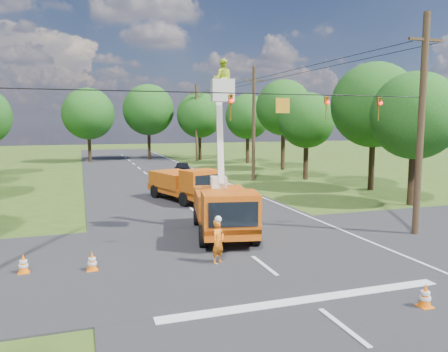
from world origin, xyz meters
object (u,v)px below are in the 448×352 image
object	(u,v)px
traffic_cone_2	(253,201)
pole_right_near	(421,124)
traffic_cone_0	(425,296)
traffic_cone_6	(228,185)
traffic_cone_1	(247,213)
tree_far_a	(88,114)
tree_right_e	(248,117)
tree_far_c	(200,115)
tree_right_a	(415,116)
tree_right_b	(374,105)
pole_right_mid	(254,123)
pole_right_far	(196,122)
traffic_cone_4	(23,264)
tree_right_d	(284,108)
second_truck	(185,184)
bucket_truck	(224,199)
distant_car	(183,169)
traffic_cone_3	(92,261)
tree_far_b	(148,110)
tree_right_c	(307,120)

from	to	relation	value
traffic_cone_2	pole_right_near	world-z (taller)	pole_right_near
traffic_cone_0	traffic_cone_6	bearing A→B (deg)	85.83
traffic_cone_1	traffic_cone_6	xyz separation A→B (m)	(2.30, 9.90, 0.00)
traffic_cone_6	tree_far_a	xyz separation A→B (m)	(-9.49, 27.72, 5.83)
tree_right_e	tree_far_c	bearing A→B (deg)	121.56
tree_right_a	tree_right_b	world-z (taller)	tree_right_b
pole_right_mid	pole_right_far	size ratio (longest dim) A/B	1.00
traffic_cone_4	tree_right_d	world-z (taller)	tree_right_d
traffic_cone_6	tree_far_c	xyz separation A→B (m)	(5.01, 26.72, 5.70)
second_truck	tree_right_d	xyz separation A→B (m)	(14.52, 15.31, 5.51)
bucket_truck	traffic_cone_6	world-z (taller)	bucket_truck
traffic_cone_6	tree_right_b	bearing A→B (deg)	-17.35
distant_car	traffic_cone_3	distance (m)	26.99
traffic_cone_1	tree_right_e	world-z (taller)	tree_right_e
second_truck	pole_right_near	xyz separation A→B (m)	(8.22, -11.69, 3.94)
bucket_truck	tree_far_c	world-z (taller)	tree_far_c
tree_right_e	tree_right_d	bearing A→B (deg)	-82.87
tree_right_e	pole_right_near	bearing A→B (deg)	-98.61
traffic_cone_3	tree_far_c	distance (m)	45.61
pole_right_far	traffic_cone_2	bearing A→B (deg)	-98.49
traffic_cone_6	pole_right_far	world-z (taller)	pole_right_far
tree_far_a	tree_far_c	world-z (taller)	tree_far_a
distant_car	traffic_cone_3	bearing A→B (deg)	-97.99
traffic_cone_3	traffic_cone_4	world-z (taller)	same
distant_car	traffic_cone_6	xyz separation A→B (m)	(1.35, -9.59, -0.31)
traffic_cone_1	tree_right_a	distance (m)	12.46
bucket_truck	tree_right_a	size ratio (longest dim) A/B	0.97
pole_right_near	tree_far_b	size ratio (longest dim) A/B	0.97
traffic_cone_0	tree_right_e	bearing A→B (deg)	75.32
pole_right_far	tree_far_c	world-z (taller)	pole_right_far
tree_right_c	tree_right_e	distance (m)	16.02
traffic_cone_1	traffic_cone_4	distance (m)	11.72
tree_right_a	tree_far_c	bearing A→B (deg)	96.34
tree_far_a	pole_right_mid	bearing A→B (deg)	-59.59
tree_right_a	tree_right_c	xyz separation A→B (m)	(-0.30, 13.00, -0.25)
tree_far_a	tree_right_d	bearing A→B (deg)	-38.94
second_truck	traffic_cone_6	xyz separation A→B (m)	(4.21, 3.60, -0.81)
pole_right_far	tree_right_d	world-z (taller)	pole_right_far
traffic_cone_2	pole_right_mid	bearing A→B (deg)	67.73
traffic_cone_0	traffic_cone_3	distance (m)	10.72
traffic_cone_0	traffic_cone_2	xyz separation A→B (m)	(0.91, 15.18, 0.00)
tree_far_b	traffic_cone_6	bearing A→B (deg)	-87.13
traffic_cone_2	tree_right_a	xyz separation A→B (m)	(9.70, -2.52, 5.20)
pole_right_mid	tree_right_b	world-z (taller)	pole_right_mid
traffic_cone_2	pole_right_mid	world-z (taller)	pole_right_mid
pole_right_far	tree_right_e	distance (m)	7.32
second_truck	tree_right_c	bearing A→B (deg)	11.11
bucket_truck	traffic_cone_2	size ratio (longest dim) A/B	11.28
traffic_cone_6	tree_far_c	distance (m)	27.77
tree_right_e	traffic_cone_4	bearing A→B (deg)	-122.06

